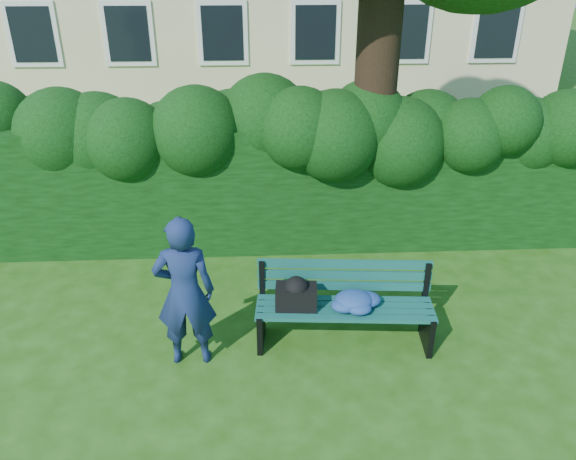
{
  "coord_description": "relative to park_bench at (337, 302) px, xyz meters",
  "views": [
    {
      "loc": [
        -0.31,
        -5.28,
        3.87
      ],
      "look_at": [
        0.0,
        0.6,
        0.95
      ],
      "focal_mm": 35.0,
      "sensor_mm": 36.0,
      "label": 1
    }
  ],
  "objects": [
    {
      "name": "ground",
      "position": [
        -0.49,
        0.27,
        -0.5
      ],
      "size": [
        80.0,
        80.0,
        0.0
      ],
      "primitive_type": "plane",
      "color": "#244F0E",
      "rests_on": "ground"
    },
    {
      "name": "hedge",
      "position": [
        -0.49,
        2.47,
        0.4
      ],
      "size": [
        10.0,
        1.0,
        1.8
      ],
      "color": "black",
      "rests_on": "ground"
    },
    {
      "name": "park_bench",
      "position": [
        0.0,
        0.0,
        0.0
      ],
      "size": [
        1.94,
        0.71,
        0.89
      ],
      "rotation": [
        0.0,
        0.0,
        -0.08
      ],
      "color": "#0F4B3D",
      "rests_on": "ground"
    },
    {
      "name": "man_reading",
      "position": [
        -1.58,
        -0.23,
        0.33
      ],
      "size": [
        0.62,
        0.42,
        1.66
      ],
      "primitive_type": "imported",
      "rotation": [
        0.0,
        0.0,
        3.18
      ],
      "color": "navy",
      "rests_on": "ground"
    }
  ]
}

